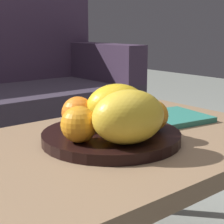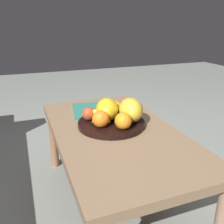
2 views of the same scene
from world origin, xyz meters
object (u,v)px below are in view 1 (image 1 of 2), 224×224
(coffee_table, at_px, (96,165))
(banana_bunch, at_px, (109,116))
(melon_smaller_beside, at_px, (129,117))
(melon_large_front, at_px, (117,107))
(fruit_bowl, at_px, (112,137))
(apple_front, at_px, (104,108))
(magazine, at_px, (165,119))
(orange_right, at_px, (153,115))
(orange_left, at_px, (77,113))
(orange_front, at_px, (79,124))

(coffee_table, distance_m, banana_bunch, 0.13)
(banana_bunch, bearing_deg, melon_smaller_beside, -111.76)
(melon_large_front, distance_m, melon_smaller_beside, 0.12)
(fruit_bowl, bearing_deg, apple_front, 61.19)
(melon_smaller_beside, relative_size, magazine, 0.67)
(coffee_table, bearing_deg, melon_smaller_beside, -78.42)
(apple_front, bearing_deg, magazine, -15.28)
(orange_right, bearing_deg, orange_left, 136.23)
(fruit_bowl, xyz_separation_m, orange_right, (0.09, -0.05, 0.05))
(orange_left, bearing_deg, coffee_table, -87.92)
(coffee_table, bearing_deg, apple_front, 44.05)
(melon_large_front, bearing_deg, banana_bunch, 99.72)
(orange_left, bearing_deg, orange_right, -43.77)
(orange_front, height_order, banana_bunch, orange_front)
(fruit_bowl, distance_m, banana_bunch, 0.06)
(coffee_table, bearing_deg, orange_left, 92.08)
(orange_left, relative_size, banana_bunch, 0.49)
(orange_right, distance_m, banana_bunch, 0.11)
(melon_large_front, bearing_deg, orange_right, -51.14)
(melon_smaller_beside, bearing_deg, orange_right, 18.02)
(coffee_table, bearing_deg, banana_bunch, 27.60)
(melon_smaller_beside, bearing_deg, fruit_bowl, 72.69)
(fruit_bowl, distance_m, orange_front, 0.12)
(melon_large_front, height_order, banana_bunch, melon_large_front)
(orange_left, height_order, apple_front, orange_left)
(orange_front, height_order, apple_front, orange_front)
(melon_smaller_beside, height_order, apple_front, melon_smaller_beside)
(fruit_bowl, height_order, melon_large_front, melon_large_front)
(coffee_table, distance_m, orange_left, 0.14)
(orange_left, bearing_deg, magazine, -4.18)
(orange_front, xyz_separation_m, orange_left, (0.06, 0.09, 0.00))
(orange_left, distance_m, magazine, 0.31)
(orange_left, xyz_separation_m, magazine, (0.30, -0.02, -0.06))
(melon_large_front, distance_m, apple_front, 0.10)
(melon_smaller_beside, distance_m, orange_front, 0.11)
(orange_left, bearing_deg, apple_front, 15.48)
(banana_bunch, bearing_deg, melon_large_front, -80.28)
(fruit_bowl, distance_m, orange_left, 0.11)
(melon_smaller_beside, distance_m, banana_bunch, 0.15)
(melon_large_front, relative_size, magazine, 0.62)
(apple_front, height_order, banana_bunch, apple_front)
(orange_right, xyz_separation_m, apple_front, (-0.03, 0.16, -0.00))
(fruit_bowl, height_order, orange_right, orange_right)
(coffee_table, relative_size, banana_bunch, 6.25)
(melon_large_front, xyz_separation_m, banana_bunch, (-0.00, 0.03, -0.03))
(melon_large_front, xyz_separation_m, magazine, (0.22, 0.04, -0.07))
(melon_smaller_beside, xyz_separation_m, orange_right, (0.11, 0.04, -0.02))
(orange_left, distance_m, banana_bunch, 0.08)
(banana_bunch, bearing_deg, fruit_bowl, -120.75)
(coffee_table, height_order, orange_left, orange_left)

